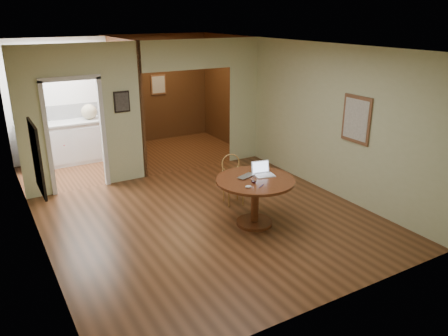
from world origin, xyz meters
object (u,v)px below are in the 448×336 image
chair (232,176)px  closed_laptop (249,177)px  open_laptop (262,171)px  dining_table (255,191)px

chair → closed_laptop: (-0.20, -0.82, 0.29)m
open_laptop → closed_laptop: 0.27m
dining_table → chair: 0.93m
chair → open_laptop: bearing=-74.9°
dining_table → closed_laptop: size_ratio=3.81×
dining_table → open_laptop: open_laptop is taller
chair → closed_laptop: bearing=-93.4°
chair → open_laptop: size_ratio=2.61×
chair → open_laptop: (0.07, -0.81, 0.34)m
chair → open_laptop: open_laptop is taller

